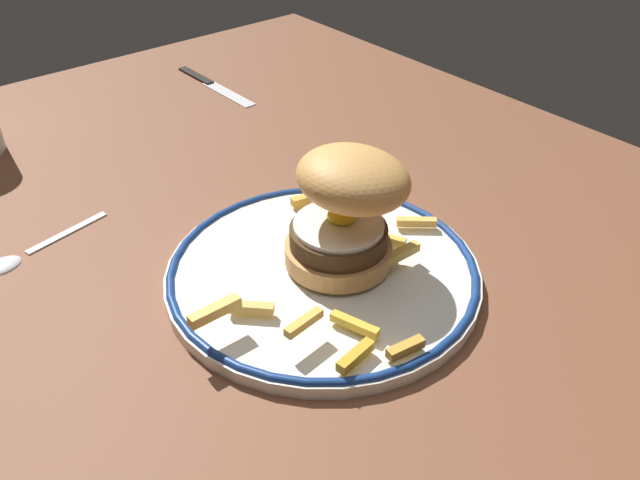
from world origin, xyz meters
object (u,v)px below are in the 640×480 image
(spoon, at_px, (16,256))
(burger, at_px, (347,206))
(knife, at_px, (209,82))
(dinner_plate, at_px, (320,274))

(spoon, bearing_deg, burger, 46.86)
(burger, relative_size, knife, 0.69)
(dinner_plate, distance_m, knife, 0.49)
(dinner_plate, xyz_separation_m, knife, (-0.46, 0.17, -0.01))
(burger, distance_m, knife, 0.49)
(knife, bearing_deg, dinner_plate, -19.89)
(dinner_plate, relative_size, knife, 1.58)
(dinner_plate, height_order, spoon, dinner_plate)
(knife, distance_m, spoon, 0.44)
(dinner_plate, xyz_separation_m, spoon, (-0.21, -0.20, -0.00))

